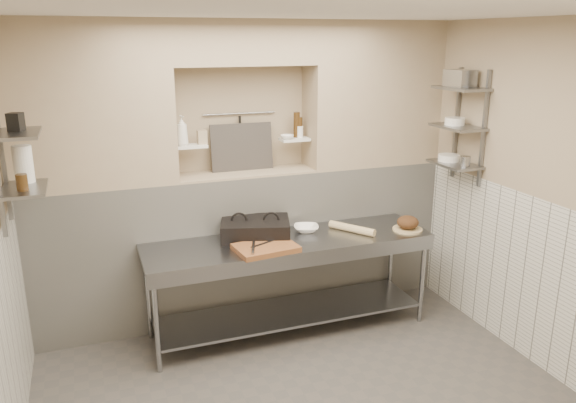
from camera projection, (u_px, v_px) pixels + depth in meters
name	position (u px, v px, depth m)	size (l,w,h in m)	color
ceiling	(321.00, 1.00, 3.33)	(4.00, 3.90, 0.10)	silver
wall_right	(557.00, 202.00, 4.41)	(0.10, 3.90, 2.80)	tan
wall_back	(238.00, 168.00, 5.54)	(4.00, 0.10, 2.80)	tan
backwall_lower	(247.00, 243.00, 5.51)	(4.00, 0.40, 1.40)	silver
alcove_sill	(245.00, 173.00, 5.31)	(1.30, 0.40, 0.02)	tan
backwall_pillar_left	(91.00, 105.00, 4.68)	(1.35, 0.40, 1.40)	tan
backwall_pillar_right	(373.00, 94.00, 5.55)	(1.35, 0.40, 1.40)	tan
backwall_header	(242.00, 42.00, 4.97)	(1.30, 0.40, 0.40)	tan
wainscot_left	(3.00, 384.00, 3.28)	(0.02, 3.90, 1.40)	silver
wainscot_right	(540.00, 284.00, 4.59)	(0.02, 3.90, 1.40)	silver
alcove_shelf_left	(191.00, 146.00, 5.06)	(0.28, 0.16, 0.03)	white
alcove_shelf_right	(295.00, 139.00, 5.39)	(0.28, 0.16, 0.03)	white
utensil_rail	(239.00, 114.00, 5.31)	(0.02, 0.02, 0.70)	gray
hanging_steel	(240.00, 132.00, 5.34)	(0.02, 0.02, 0.30)	black
splash_panel	(242.00, 147.00, 5.33)	(0.60, 0.02, 0.45)	#383330
shelf_rail_left_a	(3.00, 158.00, 4.10)	(0.03, 0.03, 0.95)	slate
wall_shelf_left_lower	(24.00, 189.00, 4.02)	(0.30, 0.50, 0.03)	slate
wall_shelf_left_upper	(17.00, 134.00, 3.90)	(0.30, 0.50, 0.03)	slate
shelf_rail_right_a	(456.00, 123.00, 5.39)	(0.03, 0.03, 1.05)	slate
shelf_rail_right_b	(484.00, 129.00, 5.03)	(0.03, 0.03, 1.05)	slate
wall_shelf_right_lower	(454.00, 164.00, 5.26)	(0.30, 0.50, 0.03)	slate
wall_shelf_right_mid	(458.00, 127.00, 5.16)	(0.30, 0.50, 0.03)	slate
wall_shelf_right_upper	(461.00, 88.00, 5.06)	(0.30, 0.50, 0.03)	slate
prep_table	(290.00, 267.00, 5.09)	(2.60, 0.70, 0.90)	gray
panini_press	(255.00, 229.00, 5.06)	(0.71, 0.60, 0.17)	black
cutting_board	(266.00, 248.00, 4.77)	(0.51, 0.36, 0.05)	brown
knife_blade	(263.00, 244.00, 4.79)	(0.25, 0.03, 0.01)	gray
tongs	(253.00, 247.00, 4.68)	(0.02, 0.02, 0.27)	gray
mixing_bowl	(306.00, 229.00, 5.23)	(0.23, 0.23, 0.06)	white
rolling_pin	(352.00, 228.00, 5.22)	(0.07, 0.07, 0.47)	#DCC389
bread_board	(407.00, 229.00, 5.28)	(0.28, 0.28, 0.02)	#DCC389
bread_loaf	(408.00, 222.00, 5.26)	(0.20, 0.20, 0.12)	#4C2D19
bottle_soap	(182.00, 131.00, 4.97)	(0.10, 0.10, 0.27)	white
jar_alcove	(202.00, 137.00, 5.08)	(0.08, 0.08, 0.12)	tan
bowl_alcove	(287.00, 137.00, 5.33)	(0.13, 0.13, 0.04)	white
condiment_a	(300.00, 127.00, 5.41)	(0.05, 0.05, 0.19)	#37230E
condiment_b	(297.00, 125.00, 5.40)	(0.06, 0.06, 0.24)	#37230E
condiment_c	(300.00, 132.00, 5.41)	(0.06, 0.06, 0.11)	white
jug_left	(23.00, 164.00, 4.12)	(0.14, 0.14, 0.28)	white
jar_left	(22.00, 182.00, 3.92)	(0.08, 0.08, 0.12)	#37230E
box_left_upper	(16.00, 122.00, 3.92)	(0.09, 0.09, 0.13)	black
bowl_right	(449.00, 158.00, 5.33)	(0.20, 0.20, 0.06)	white
canister_right	(465.00, 161.00, 5.11)	(0.09, 0.09, 0.09)	gray
bowl_right_mid	(455.00, 121.00, 5.19)	(0.18, 0.18, 0.07)	white
basket_right	(460.00, 78.00, 5.06)	(0.20, 0.24, 0.15)	gray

